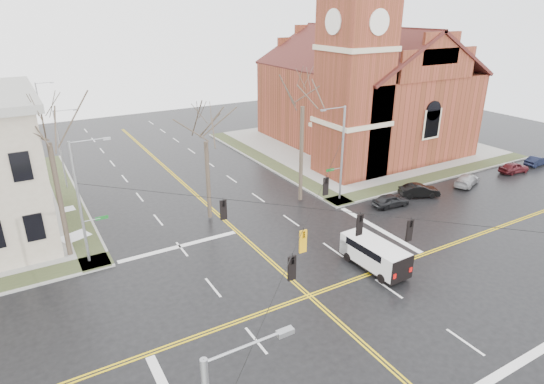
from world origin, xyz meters
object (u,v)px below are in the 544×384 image
streetlight_north_a (61,147)px  signal_pole_ne (341,151)px  parked_car_c (467,180)px  tree_nw_far (47,135)px  signal_pole_nw (82,200)px  tree_ne (303,100)px  church (361,83)px  parked_car_b (419,191)px  tree_nw_near (205,136)px  parked_car_a (391,200)px  parked_car_d (514,167)px  cargo_van (372,252)px  streetlight_north_b (42,110)px  parked_car_e (537,161)px

streetlight_north_a → signal_pole_ne: bearing=-36.9°
parked_car_c → tree_nw_far: tree_nw_far is taller
signal_pole_nw → tree_ne: (19.43, 1.76, 4.76)m
church → parked_car_b: size_ratio=7.07×
tree_ne → signal_pole_nw: bearing=-174.8°
church → tree_nw_near: church is taller
signal_pole_nw → parked_car_a: bearing=-7.9°
streetlight_north_a → parked_car_d: (43.92, -20.18, -3.85)m
church → parked_car_a: (-10.10, -16.87, -7.83)m
cargo_van → parked_car_a: bearing=37.0°
streetlight_north_a → tree_nw_far: bearing=-97.4°
parked_car_c → tree_nw_far: size_ratio=0.31×
parked_car_c → tree_nw_far: bearing=61.9°
parked_car_a → tree_nw_far: tree_nw_far is taller
streetlight_north_b → streetlight_north_a: bearing=-90.0°
parked_car_c → parked_car_e: size_ratio=1.20×
church → signal_pole_nw: size_ratio=3.06×
tree_nw_far → streetlight_north_a: bearing=82.6°
cargo_van → parked_car_e: cargo_van is taller
church → tree_nw_near: bearing=-157.2°
tree_nw_far → tree_nw_near: (11.62, 0.74, -1.87)m
streetlight_north_a → parked_car_e: 52.73m
streetlight_north_a → parked_car_b: size_ratio=2.06×
signal_pole_ne → streetlight_north_a: 27.48m
cargo_van → streetlight_north_b: bearing=106.9°
cargo_van → streetlight_north_a: bearing=118.8°
cargo_van → tree_nw_near: tree_nw_near is taller
parked_car_d → tree_nw_far: bearing=89.0°
tree_nw_far → tree_nw_near: 11.80m
church → streetlight_north_a: size_ratio=3.44×
parked_car_c → church: bearing=-17.8°
tree_ne → tree_nw_far: bearing=-180.0°
streetlight_north_a → parked_car_d: bearing=-24.7°
church → parked_car_c: 18.59m
streetlight_north_a → church: bearing=-5.2°
parked_car_e → tree_ne: bearing=79.0°
parked_car_a → streetlight_north_a: bearing=59.3°
church → streetlight_north_a: church is taller
signal_pole_ne → parked_car_b: bearing=-23.7°
parked_car_b → tree_ne: 14.86m
parked_car_b → streetlight_north_a: bearing=80.3°
signal_pole_nw → streetlight_north_b: bearing=89.0°
cargo_van → parked_car_b: 14.93m
signal_pole_ne → cargo_van: size_ratio=1.69×
signal_pole_ne → cargo_van: signal_pole_ne is taller
cargo_van → tree_nw_far: tree_nw_far is taller
streetlight_north_a → parked_car_e: bearing=-22.3°
signal_pole_ne → signal_pole_nw: 22.64m
cargo_van → signal_pole_ne: bearing=60.9°
signal_pole_nw → tree_nw_near: (10.39, 2.49, 2.51)m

